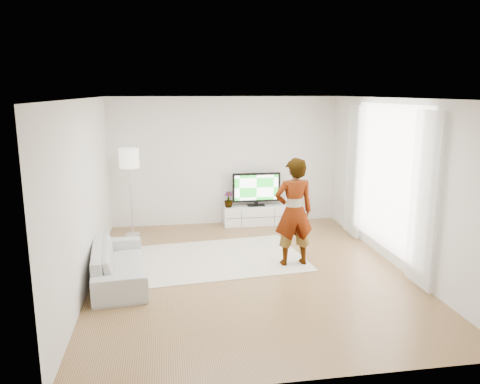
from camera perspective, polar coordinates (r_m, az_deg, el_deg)
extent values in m
plane|color=#9D7247|center=(7.79, 1.13, -9.71)|extent=(6.00, 6.00, 0.00)
plane|color=white|center=(7.23, 1.22, 11.35)|extent=(6.00, 6.00, 0.00)
cube|color=silver|center=(7.37, -18.32, -0.22)|extent=(0.02, 6.00, 2.80)
cube|color=silver|center=(8.20, 18.63, 0.96)|extent=(0.02, 6.00, 2.80)
cube|color=silver|center=(10.31, -1.80, 3.78)|extent=(5.00, 0.02, 2.80)
cube|color=silver|center=(4.57, 7.93, -7.17)|extent=(5.00, 0.02, 2.80)
cube|color=white|center=(8.45, 17.60, 1.69)|extent=(0.01, 2.60, 2.50)
cube|color=white|center=(7.31, 21.50, -0.96)|extent=(0.04, 0.70, 2.60)
cube|color=white|center=(9.59, 13.69, 2.50)|extent=(0.04, 0.70, 2.60)
cube|color=white|center=(10.43, 2.01, -2.83)|extent=(1.47, 0.41, 0.41)
cube|color=black|center=(10.23, 2.23, -3.13)|extent=(1.43, 0.00, 0.01)
cube|color=black|center=(10.16, 0.20, -3.21)|extent=(0.01, 0.00, 0.36)
cube|color=black|center=(10.30, 4.24, -3.03)|extent=(0.01, 0.00, 0.36)
cube|color=black|center=(10.40, 1.99, -1.63)|extent=(0.38, 0.21, 0.02)
cube|color=black|center=(10.39, 1.99, -1.38)|extent=(0.08, 0.05, 0.08)
cube|color=black|center=(10.31, 2.00, 0.58)|extent=(1.06, 0.06, 0.65)
cube|color=green|center=(10.28, 2.04, 0.54)|extent=(0.97, 0.01, 0.55)
cube|color=white|center=(10.49, 5.48, -1.05)|extent=(0.07, 0.15, 0.20)
cube|color=#4CB2FF|center=(10.42, 5.58, -1.04)|extent=(0.01, 0.00, 0.11)
imported|color=#3F7238|center=(10.23, -1.41, -0.91)|extent=(0.24, 0.24, 0.35)
cube|color=beige|center=(8.39, -2.17, -8.03)|extent=(2.99, 2.29, 0.01)
imported|color=#334772|center=(7.88, 6.57, -2.42)|extent=(0.69, 0.47, 1.83)
imported|color=#B6B6B1|center=(7.60, -14.57, -8.36)|extent=(0.97, 2.05, 0.58)
cylinder|color=silver|center=(9.94, -12.93, -5.06)|extent=(0.31, 0.31, 0.02)
cylinder|color=silver|center=(9.76, -13.12, -1.11)|extent=(0.04, 0.04, 1.39)
cylinder|color=white|center=(9.60, -13.38, 4.05)|extent=(0.40, 0.40, 0.39)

